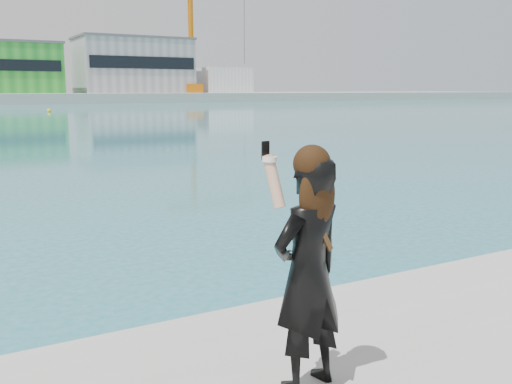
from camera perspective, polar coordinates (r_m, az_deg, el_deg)
warehouse_grey_right at (r=138.06m, az=-12.16°, el=12.28°), size 25.50×15.35×12.50m
ancillary_shed at (r=144.35m, az=-3.36°, el=11.09°), size 12.00×10.00×6.00m
dock_crane at (r=137.55m, az=-6.05°, el=15.29°), size 23.00×4.00×24.00m
flagpole_right at (r=126.82m, az=-19.04°, el=11.37°), size 1.28×0.16×8.00m
buoy_near at (r=76.69m, az=-19.98°, el=7.53°), size 0.50×0.50×0.50m
woman at (r=3.82m, az=5.24°, el=-7.47°), size 0.65×0.49×1.69m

